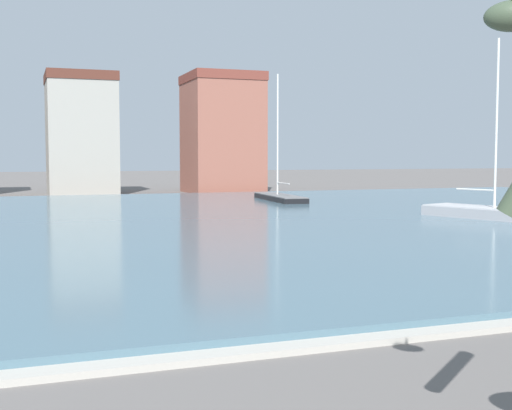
{
  "coord_description": "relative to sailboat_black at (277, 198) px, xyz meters",
  "views": [
    {
      "loc": [
        -4.87,
        -1.32,
        3.33
      ],
      "look_at": [
        0.33,
        13.17,
        2.2
      ],
      "focal_mm": 46.51,
      "sensor_mm": 36.0,
      "label": 1
    }
  ],
  "objects": [
    {
      "name": "sailboat_black",
      "position": [
        0.0,
        0.0,
        0.0
      ],
      "size": [
        2.16,
        8.46,
        9.06
      ],
      "color": "black",
      "rests_on": "ground"
    },
    {
      "name": "townhouse_wide_warehouse",
      "position": [
        0.47,
        14.85,
        5.04
      ],
      "size": [
        6.49,
        6.96,
        10.81
      ],
      "color": "#8E5142",
      "rests_on": "ground"
    },
    {
      "name": "quay_edge_coping",
      "position": [
        -12.31,
        -33.33,
        -0.31
      ],
      "size": [
        81.73,
        0.5,
        0.12
      ],
      "primitive_type": "cube",
      "color": "#ADA89E",
      "rests_on": "ground"
    },
    {
      "name": "townhouse_tall_gabled",
      "position": [
        -11.95,
        16.18,
        4.88
      ],
      "size": [
        5.87,
        6.36,
        10.49
      ],
      "color": "gray",
      "rests_on": "ground"
    },
    {
      "name": "harbor_water",
      "position": [
        -12.31,
        -11.16,
        -0.24
      ],
      "size": [
        81.73,
        43.84,
        0.26
      ],
      "primitive_type": "cube",
      "color": "#476675",
      "rests_on": "ground"
    },
    {
      "name": "sailboat_grey",
      "position": [
        4.94,
        -17.06,
        0.07
      ],
      "size": [
        4.24,
        7.45,
        9.05
      ],
      "color": "#939399",
      "rests_on": "ground"
    }
  ]
}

